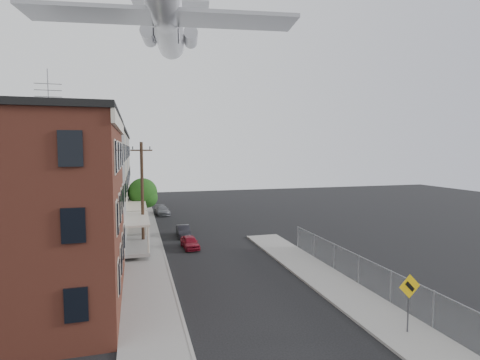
# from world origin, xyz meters

# --- Properties ---
(ground) EXTENTS (120.00, 120.00, 0.00)m
(ground) POSITION_xyz_m (0.00, 0.00, 0.00)
(ground) COLOR black
(ground) RESTS_ON ground
(sidewalk_left) EXTENTS (3.00, 62.00, 0.12)m
(sidewalk_left) POSITION_xyz_m (-5.50, 24.00, 0.06)
(sidewalk_left) COLOR gray
(sidewalk_left) RESTS_ON ground
(sidewalk_right) EXTENTS (3.00, 26.00, 0.12)m
(sidewalk_right) POSITION_xyz_m (5.50, 6.00, 0.06)
(sidewalk_right) COLOR gray
(sidewalk_right) RESTS_ON ground
(curb_left) EXTENTS (0.15, 62.00, 0.14)m
(curb_left) POSITION_xyz_m (-4.05, 24.00, 0.07)
(curb_left) COLOR gray
(curb_left) RESTS_ON ground
(curb_right) EXTENTS (0.15, 26.00, 0.14)m
(curb_right) POSITION_xyz_m (4.05, 6.00, 0.07)
(curb_right) COLOR gray
(curb_right) RESTS_ON ground
(corner_building) EXTENTS (10.31, 12.30, 12.15)m
(corner_building) POSITION_xyz_m (-12.00, 7.00, 5.16)
(corner_building) COLOR #3E1813
(corner_building) RESTS_ON ground
(row_house_a) EXTENTS (11.98, 7.00, 10.30)m
(row_house_a) POSITION_xyz_m (-11.96, 16.50, 5.13)
(row_house_a) COLOR slate
(row_house_a) RESTS_ON ground
(row_house_b) EXTENTS (11.98, 7.00, 10.30)m
(row_house_b) POSITION_xyz_m (-11.96, 23.50, 5.13)
(row_house_b) COLOR gray
(row_house_b) RESTS_ON ground
(row_house_c) EXTENTS (11.98, 7.00, 10.30)m
(row_house_c) POSITION_xyz_m (-11.96, 30.50, 5.13)
(row_house_c) COLOR slate
(row_house_c) RESTS_ON ground
(row_house_d) EXTENTS (11.98, 7.00, 10.30)m
(row_house_d) POSITION_xyz_m (-11.96, 37.50, 5.13)
(row_house_d) COLOR gray
(row_house_d) RESTS_ON ground
(row_house_e) EXTENTS (11.98, 7.00, 10.30)m
(row_house_e) POSITION_xyz_m (-11.96, 44.50, 5.13)
(row_house_e) COLOR slate
(row_house_e) RESTS_ON ground
(chainlink_fence) EXTENTS (0.06, 18.06, 1.90)m
(chainlink_fence) POSITION_xyz_m (7.00, 5.00, 1.00)
(chainlink_fence) COLOR gray
(chainlink_fence) RESTS_ON ground
(warning_sign) EXTENTS (1.10, 0.11, 2.80)m
(warning_sign) POSITION_xyz_m (5.60, -1.03, 1.88)
(warning_sign) COLOR #515156
(warning_sign) RESTS_ON ground
(utility_pole) EXTENTS (1.80, 0.26, 9.00)m
(utility_pole) POSITION_xyz_m (-5.60, 18.00, 4.67)
(utility_pole) COLOR black
(utility_pole) RESTS_ON ground
(street_tree) EXTENTS (3.22, 3.20, 5.20)m
(street_tree) POSITION_xyz_m (-5.27, 27.92, 3.45)
(street_tree) COLOR black
(street_tree) RESTS_ON ground
(car_near) EXTENTS (1.47, 3.21, 1.07)m
(car_near) POSITION_xyz_m (-1.80, 16.45, 0.53)
(car_near) COLOR maroon
(car_near) RESTS_ON ground
(car_mid) EXTENTS (1.16, 3.25, 1.07)m
(car_mid) POSITION_xyz_m (-1.80, 20.95, 0.53)
(car_mid) COLOR black
(car_mid) RESTS_ON ground
(car_far) EXTENTS (2.06, 4.10, 1.14)m
(car_far) POSITION_xyz_m (-2.95, 33.86, 0.57)
(car_far) COLOR slate
(car_far) RESTS_ON ground
(airplane) EXTENTS (25.54, 29.16, 8.39)m
(airplane) POSITION_xyz_m (-2.88, 24.48, 21.92)
(airplane) COLOR silver
(airplane) RESTS_ON ground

